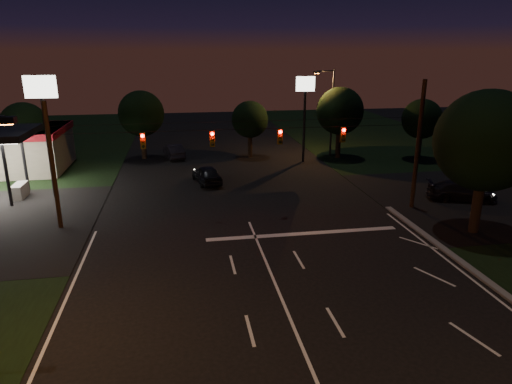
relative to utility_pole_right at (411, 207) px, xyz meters
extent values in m
plane|color=black|center=(-12.00, -15.00, 0.00)|extent=(140.00, 140.00, 0.00)
cube|color=black|center=(8.00, 1.00, 0.00)|extent=(20.00, 16.00, 0.02)
cube|color=silver|center=(-9.00, -3.50, 0.01)|extent=(12.00, 0.50, 0.01)
cylinder|color=black|center=(0.00, 0.00, 0.00)|extent=(0.30, 0.30, 9.00)
cylinder|color=black|center=(-24.00, 0.00, 0.00)|extent=(0.28, 0.28, 8.00)
cylinder|color=black|center=(-12.00, 0.00, 6.00)|extent=(24.00, 0.03, 0.03)
cylinder|color=black|center=(-12.00, 0.00, 6.50)|extent=(24.00, 0.02, 0.02)
cube|color=#3F3307|center=(-18.50, 0.00, 5.45)|extent=(0.32, 0.26, 1.00)
sphere|color=#FF0705|center=(-18.50, -0.16, 5.78)|extent=(0.22, 0.22, 0.22)
sphere|color=black|center=(-18.50, -0.16, 5.45)|extent=(0.20, 0.20, 0.20)
sphere|color=black|center=(-18.50, -0.16, 5.12)|extent=(0.20, 0.20, 0.20)
cube|color=#3F3307|center=(-14.20, 0.00, 5.45)|extent=(0.32, 0.26, 1.00)
sphere|color=#FF0705|center=(-14.20, -0.16, 5.78)|extent=(0.22, 0.22, 0.22)
sphere|color=black|center=(-14.20, -0.16, 5.45)|extent=(0.20, 0.20, 0.20)
sphere|color=black|center=(-14.20, -0.16, 5.12)|extent=(0.20, 0.20, 0.20)
cube|color=#3F3307|center=(-9.80, 0.00, 5.45)|extent=(0.32, 0.26, 1.00)
sphere|color=#FF0705|center=(-9.80, -0.16, 5.78)|extent=(0.22, 0.22, 0.22)
sphere|color=black|center=(-9.80, -0.16, 5.45)|extent=(0.20, 0.20, 0.20)
sphere|color=black|center=(-9.80, -0.16, 5.12)|extent=(0.20, 0.20, 0.20)
cube|color=#3F3307|center=(-5.50, 0.00, 5.45)|extent=(0.32, 0.26, 1.00)
sphere|color=#FF0705|center=(-5.50, -0.16, 5.78)|extent=(0.22, 0.22, 0.22)
sphere|color=black|center=(-5.50, -0.16, 5.45)|extent=(0.20, 0.20, 0.20)
sphere|color=black|center=(-5.50, -0.16, 5.12)|extent=(0.20, 0.20, 0.20)
cube|color=gray|center=(-28.50, 7.00, 0.55)|extent=(0.80, 2.00, 1.10)
cylinder|color=black|center=(-28.50, 5.00, 2.40)|extent=(0.24, 0.24, 4.80)
cylinder|color=black|center=(-28.50, 9.00, 2.40)|extent=(0.24, 0.24, 4.80)
cylinder|color=black|center=(-26.00, 7.00, 3.75)|extent=(0.24, 0.24, 7.50)
cube|color=white|center=(-26.00, 7.00, 8.30)|extent=(2.20, 0.30, 1.60)
cylinder|color=black|center=(-4.00, 15.00, 3.50)|extent=(0.24, 0.24, 7.00)
cube|color=white|center=(-4.00, 15.00, 7.70)|extent=(1.80, 0.30, 1.40)
cube|color=black|center=(-21.70, -13.00, 8.70)|extent=(0.60, 0.35, 0.22)
cube|color=orange|center=(-21.70, -13.00, 8.58)|extent=(0.45, 0.25, 0.04)
cylinder|color=black|center=(-0.50, 17.00, 4.50)|extent=(0.20, 0.20, 9.00)
cylinder|color=black|center=(-1.40, 17.00, 8.80)|extent=(1.80, 0.12, 0.12)
cube|color=black|center=(-2.30, 17.00, 8.70)|extent=(0.60, 0.35, 0.22)
cube|color=orange|center=(-2.30, 17.00, 8.58)|extent=(0.45, 0.25, 0.04)
cylinder|color=black|center=(1.50, -5.00, 2.00)|extent=(0.60, 0.60, 4.00)
sphere|color=black|center=(1.50, -5.00, 5.76)|extent=(6.00, 6.00, 6.00)
sphere|color=black|center=(2.10, -4.55, 5.58)|extent=(4.50, 4.50, 4.50)
sphere|color=black|center=(0.90, -4.70, 5.62)|extent=(4.20, 4.20, 4.20)
cylinder|color=black|center=(-30.00, 15.00, 1.50)|extent=(0.49, 0.49, 3.00)
sphere|color=black|center=(-30.00, 15.00, 4.32)|extent=(4.20, 4.20, 4.20)
sphere|color=black|center=(-29.58, 15.32, 4.19)|extent=(3.15, 3.15, 3.15)
sphere|color=black|center=(-30.42, 15.21, 4.23)|extent=(2.94, 2.94, 2.94)
cylinder|color=black|center=(-20.00, 19.00, 1.62)|extent=(0.52, 0.52, 3.25)
sphere|color=black|center=(-20.00, 19.00, 4.68)|extent=(4.60, 4.60, 4.60)
sphere|color=black|center=(-19.54, 19.34, 4.54)|extent=(3.45, 3.45, 3.45)
sphere|color=black|center=(-20.46, 19.23, 4.58)|extent=(3.22, 3.22, 3.22)
cylinder|color=black|center=(-9.00, 18.00, 1.38)|extent=(0.47, 0.47, 2.75)
sphere|color=black|center=(-9.00, 18.00, 3.96)|extent=(3.80, 3.80, 3.80)
sphere|color=black|center=(-8.62, 18.28, 3.85)|extent=(2.85, 2.85, 2.85)
sphere|color=black|center=(-9.38, 18.19, 3.87)|extent=(2.66, 2.66, 2.66)
cylinder|color=black|center=(0.00, 16.00, 1.70)|extent=(0.53, 0.53, 3.40)
sphere|color=black|center=(0.00, 16.00, 4.90)|extent=(4.80, 4.80, 4.80)
sphere|color=black|center=(0.48, 16.36, 4.75)|extent=(3.60, 3.60, 3.60)
sphere|color=black|center=(-0.48, 16.24, 4.79)|extent=(3.36, 3.36, 3.36)
cylinder|color=black|center=(8.00, 14.00, 1.45)|extent=(0.48, 0.48, 2.90)
sphere|color=black|center=(8.00, 14.00, 4.18)|extent=(4.00, 4.00, 4.00)
sphere|color=black|center=(8.40, 14.30, 4.06)|extent=(3.00, 3.00, 3.00)
sphere|color=black|center=(7.60, 14.20, 4.09)|extent=(2.80, 2.80, 2.80)
imported|color=black|center=(-14.14, 8.71, 0.76)|extent=(2.63, 4.74, 1.53)
imported|color=black|center=(-16.94, 18.81, 0.72)|extent=(2.41, 4.59, 1.44)
imported|color=black|center=(4.45, 0.87, 0.72)|extent=(5.35, 3.51, 1.44)
camera|label=1|loc=(-16.19, -28.76, 10.86)|focal=32.00mm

